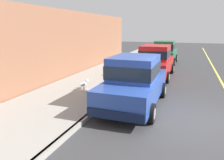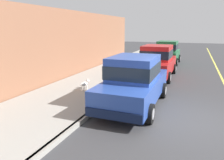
{
  "view_description": "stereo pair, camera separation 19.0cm",
  "coord_description": "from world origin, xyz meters",
  "px_view_note": "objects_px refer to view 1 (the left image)",
  "views": [
    {
      "loc": [
        -0.2,
        -7.06,
        2.92
      ],
      "look_at": [
        -3.1,
        1.09,
        0.85
      ],
      "focal_mm": 34.9,
      "sensor_mm": 36.0,
      "label": 1
    },
    {
      "loc": [
        -0.02,
        -6.99,
        2.92
      ],
      "look_at": [
        -3.1,
        1.09,
        0.85
      ],
      "focal_mm": 34.9,
      "sensor_mm": 36.0,
      "label": 2
    }
  ],
  "objects_px": {
    "dog_white": "(85,84)",
    "fire_hydrant": "(121,74)",
    "car_green_hatchback": "(165,52)",
    "car_blue_sedan": "(134,81)",
    "car_red_sedan": "(155,61)"
  },
  "relations": [
    {
      "from": "car_green_hatchback",
      "to": "dog_white",
      "type": "distance_m",
      "value": 10.31
    },
    {
      "from": "car_green_hatchback",
      "to": "dog_white",
      "type": "relative_size",
      "value": 5.06
    },
    {
      "from": "dog_white",
      "to": "fire_hydrant",
      "type": "relative_size",
      "value": 1.04
    },
    {
      "from": "fire_hydrant",
      "to": "car_red_sedan",
      "type": "bearing_deg",
      "value": 54.05
    },
    {
      "from": "car_red_sedan",
      "to": "fire_hydrant",
      "type": "height_order",
      "value": "car_red_sedan"
    },
    {
      "from": "car_red_sedan",
      "to": "fire_hydrant",
      "type": "bearing_deg",
      "value": -125.95
    },
    {
      "from": "car_blue_sedan",
      "to": "dog_white",
      "type": "height_order",
      "value": "car_blue_sedan"
    },
    {
      "from": "car_red_sedan",
      "to": "fire_hydrant",
      "type": "xyz_separation_m",
      "value": [
        -1.52,
        -2.1,
        -0.51
      ]
    },
    {
      "from": "car_red_sedan",
      "to": "car_green_hatchback",
      "type": "bearing_deg",
      "value": 90.56
    },
    {
      "from": "car_red_sedan",
      "to": "car_green_hatchback",
      "type": "height_order",
      "value": "car_red_sedan"
    },
    {
      "from": "car_green_hatchback",
      "to": "car_blue_sedan",
      "type": "bearing_deg",
      "value": -89.43
    },
    {
      "from": "car_red_sedan",
      "to": "fire_hydrant",
      "type": "relative_size",
      "value": 6.37
    },
    {
      "from": "car_green_hatchback",
      "to": "fire_hydrant",
      "type": "relative_size",
      "value": 5.27
    },
    {
      "from": "car_blue_sedan",
      "to": "car_red_sedan",
      "type": "relative_size",
      "value": 1.0
    },
    {
      "from": "dog_white",
      "to": "car_green_hatchback",
      "type": "bearing_deg",
      "value": 76.19
    }
  ]
}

